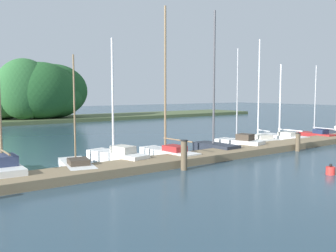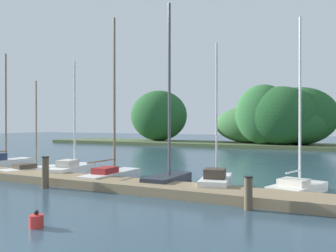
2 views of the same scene
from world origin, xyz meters
name	(u,v)px [view 1 (image 1 of 2)]	position (x,y,z in m)	size (l,w,h in m)	color
dock_pier	(227,153)	(0.00, 8.52, 0.17)	(28.22, 1.80, 0.35)	#847051
far_shore	(4,96)	(-3.84, 37.55, 2.90)	(61.41, 8.00, 7.03)	#4C5B38
sailboat_1	(3,167)	(-10.55, 10.34, 0.42)	(1.13, 3.72, 6.67)	white
sailboat_2	(76,165)	(-7.69, 9.95, 0.25)	(1.75, 3.62, 4.91)	white
sailboat_3	(116,155)	(-5.47, 10.50, 0.37)	(1.69, 3.74, 5.85)	white
sailboat_4	(167,150)	(-2.71, 10.10, 0.41)	(1.17, 4.03, 7.60)	white
sailboat_5	(214,144)	(0.37, 9.88, 0.47)	(1.14, 2.90, 7.72)	#232833
sailboat_6	(238,143)	(2.44, 9.99, 0.37)	(1.68, 3.09, 5.86)	white
sailboat_7	(259,138)	(5.41, 10.90, 0.32)	(1.94, 3.21, 6.73)	silver
sailboat_8	(281,136)	(7.75, 10.89, 0.31)	(1.19, 3.74, 5.23)	white
sailboat_9	(316,135)	(10.29, 9.85, 0.32)	(1.23, 3.02, 5.22)	maroon
mooring_piling_1	(184,155)	(-3.97, 7.23, 0.66)	(0.32, 0.32, 1.30)	brown
mooring_piling_2	(298,142)	(4.47, 7.36, 0.52)	(0.29, 0.29, 1.04)	brown
channel_buoy_0	(330,170)	(0.21, 2.96, 0.17)	(0.36, 0.36, 0.45)	red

